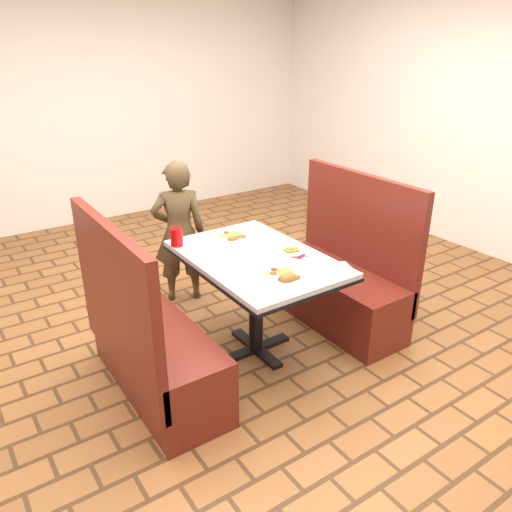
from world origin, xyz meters
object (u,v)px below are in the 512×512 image
at_px(dining_table, 256,269).
at_px(near_dinner_plate, 283,274).
at_px(plantain_plate, 291,251).
at_px(booth_bench_right, 340,282).
at_px(booth_bench_left, 150,347).
at_px(far_dinner_plate, 233,236).
at_px(diner_person, 179,233).
at_px(red_tumbler, 177,237).

height_order(dining_table, near_dinner_plate, near_dinner_plate).
relative_size(dining_table, plantain_plate, 7.27).
relative_size(booth_bench_right, near_dinner_plate, 4.32).
height_order(dining_table, booth_bench_left, booth_bench_left).
bearing_deg(far_dinner_plate, near_dinner_plate, -97.36).
relative_size(booth_bench_left, far_dinner_plate, 4.74).
bearing_deg(plantain_plate, dining_table, 159.77).
distance_m(diner_person, red_tumbler, 0.67).
xyz_separation_m(plantain_plate, red_tumbler, (-0.59, 0.55, 0.05)).
bearing_deg(far_dinner_plate, diner_person, 99.10).
bearing_deg(booth_bench_left, booth_bench_right, 0.00).
bearing_deg(booth_bench_right, plantain_plate, -171.39).
bearing_deg(diner_person, plantain_plate, 125.79).
distance_m(diner_person, near_dinner_plate, 1.43).
bearing_deg(booth_bench_right, dining_table, 180.00).
bearing_deg(dining_table, near_dinner_plate, -98.46).
bearing_deg(diner_person, booth_bench_right, 150.63).
height_order(booth_bench_left, near_dinner_plate, booth_bench_left).
height_order(dining_table, red_tumbler, red_tumbler).
bearing_deg(near_dinner_plate, booth_bench_right, 23.81).
distance_m(far_dinner_plate, red_tumbler, 0.41).
relative_size(near_dinner_plate, red_tumbler, 2.13).
distance_m(dining_table, plantain_plate, 0.27).
relative_size(diner_person, red_tumbler, 9.29).
bearing_deg(diner_person, far_dinner_plate, 119.86).
xyz_separation_m(diner_person, red_tumbler, (-0.29, -0.57, 0.21)).
bearing_deg(near_dinner_plate, booth_bench_left, 153.07).
bearing_deg(dining_table, diner_person, 93.83).
height_order(dining_table, booth_bench_right, booth_bench_right).
height_order(diner_person, red_tumbler, diner_person).
bearing_deg(booth_bench_right, booth_bench_left, 180.00).
height_order(diner_person, plantain_plate, diner_person).
bearing_deg(diner_person, near_dinner_plate, 111.31).
bearing_deg(booth_bench_left, plantain_plate, -4.75).
height_order(booth_bench_right, near_dinner_plate, booth_bench_right).
bearing_deg(plantain_plate, far_dinner_plate, 113.45).
bearing_deg(plantain_plate, booth_bench_right, 8.61).
distance_m(diner_person, far_dinner_plate, 0.71).
bearing_deg(booth_bench_left, dining_table, 0.00).
height_order(booth_bench_left, far_dinner_plate, booth_bench_left).
distance_m(near_dinner_plate, red_tumbler, 0.90).
distance_m(dining_table, booth_bench_right, 0.86).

